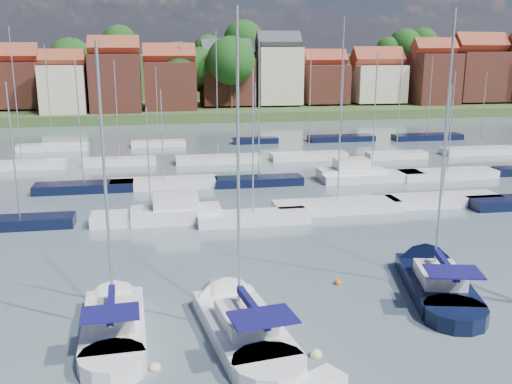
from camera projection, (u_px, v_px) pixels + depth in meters
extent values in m
plane|color=#4B5E67|center=(215.00, 169.00, 65.17)|extent=(260.00, 260.00, 0.00)
cube|color=silver|center=(114.00, 329.00, 27.23)|extent=(3.15, 7.02, 1.20)
cone|color=silver|center=(116.00, 293.00, 31.31)|extent=(3.01, 3.47, 2.88)
cylinder|color=silver|center=(113.00, 367.00, 23.95)|extent=(2.99, 2.99, 1.20)
cube|color=silver|center=(113.00, 315.00, 26.54)|extent=(2.13, 2.96, 0.70)
cylinder|color=#B2B2B7|center=(105.00, 184.00, 25.99)|extent=(0.14, 0.14, 12.79)
cylinder|color=#B2B2B7|center=(111.00, 307.00, 25.43)|extent=(0.25, 3.84, 0.10)
cube|color=#110F4B|center=(111.00, 304.00, 25.39)|extent=(0.44, 3.65, 0.35)
cube|color=#110F4B|center=(110.00, 313.00, 24.17)|extent=(2.51, 1.82, 0.08)
cube|color=silver|center=(243.00, 331.00, 27.07)|extent=(4.20, 8.03, 1.20)
cone|color=silver|center=(218.00, 291.00, 31.49)|extent=(3.67, 4.12, 3.20)
cylinder|color=silver|center=(269.00, 373.00, 23.53)|extent=(3.60, 3.60, 1.20)
cube|color=silver|center=(246.00, 317.00, 26.35)|extent=(2.65, 3.47, 0.70)
cylinder|color=#B2B2B7|center=(238.00, 170.00, 25.70)|extent=(0.14, 0.14, 14.20)
cylinder|color=#B2B2B7|center=(253.00, 310.00, 25.16)|extent=(0.67, 4.24, 0.10)
cube|color=#110F4B|center=(253.00, 307.00, 25.12)|extent=(0.84, 4.05, 0.35)
cube|color=#110F4B|center=(263.00, 317.00, 23.81)|extent=(2.95, 2.27, 0.08)
cube|color=black|center=(436.00, 287.00, 32.09)|extent=(4.88, 8.17, 1.20)
cone|color=black|center=(417.00, 257.00, 36.71)|extent=(3.96, 4.35, 3.18)
cylinder|color=black|center=(455.00, 318.00, 28.39)|extent=(3.84, 3.84, 1.20)
cube|color=silver|center=(439.00, 275.00, 31.34)|extent=(2.91, 3.62, 0.70)
cylinder|color=#B2B2B7|center=(444.00, 148.00, 30.71)|extent=(0.14, 0.14, 14.47)
cylinder|color=#B2B2B7|center=(446.00, 267.00, 30.11)|extent=(1.09, 4.15, 0.10)
cube|color=#110F4B|center=(446.00, 265.00, 30.08)|extent=(1.23, 3.99, 0.35)
cube|color=#110F4B|center=(454.00, 272.00, 28.70)|extent=(3.08, 2.49, 0.08)
cylinder|color=silver|center=(315.00, 382.00, 22.75)|extent=(1.19, 1.19, 0.32)
sphere|color=beige|center=(155.00, 370.00, 24.19)|extent=(0.48, 0.48, 0.48)
sphere|color=beige|center=(316.00, 357.00, 25.25)|extent=(0.53, 0.53, 0.53)
sphere|color=#D85914|center=(338.00, 284.00, 33.06)|extent=(0.41, 0.41, 0.41)
cube|color=black|center=(20.00, 223.00, 43.53)|extent=(8.01, 2.24, 1.00)
cylinder|color=#B2B2B7|center=(13.00, 151.00, 42.18)|extent=(0.12, 0.12, 10.16)
cube|color=silver|center=(151.00, 218.00, 44.92)|extent=(9.22, 2.58, 1.00)
cylinder|color=#B2B2B7|center=(148.00, 161.00, 43.81)|extent=(0.12, 0.12, 8.18)
cube|color=silver|center=(253.00, 219.00, 44.78)|extent=(8.78, 2.46, 1.00)
cylinder|color=#B2B2B7|center=(253.00, 143.00, 43.33)|extent=(0.12, 0.12, 11.06)
cube|color=silver|center=(337.00, 207.00, 48.07)|extent=(10.79, 3.02, 1.00)
cylinder|color=#B2B2B7|center=(341.00, 113.00, 46.15)|extent=(0.12, 0.12, 14.87)
cube|color=silver|center=(442.00, 201.00, 50.11)|extent=(10.13, 2.84, 1.00)
cylinder|color=#B2B2B7|center=(447.00, 141.00, 48.83)|extent=(0.12, 0.12, 9.59)
cube|color=silver|center=(176.00, 216.00, 45.04)|extent=(7.00, 2.60, 1.40)
cube|color=silver|center=(176.00, 202.00, 44.77)|extent=(3.50, 2.20, 1.30)
cube|color=black|center=(84.00, 188.00, 54.74)|extent=(9.30, 2.60, 1.00)
cylinder|color=#B2B2B7|center=(79.00, 123.00, 53.24)|extent=(0.12, 0.12, 11.48)
cube|color=silver|center=(164.00, 184.00, 56.43)|extent=(10.40, 2.91, 1.00)
cylinder|color=#B2B2B7|center=(162.00, 135.00, 55.25)|extent=(0.12, 0.12, 8.77)
cube|color=black|center=(259.00, 182.00, 57.37)|extent=(8.80, 2.46, 1.00)
cylinder|color=#B2B2B7|center=(259.00, 105.00, 55.52)|extent=(0.12, 0.12, 14.33)
cube|color=silver|center=(371.00, 177.00, 59.34)|extent=(10.73, 3.00, 1.00)
cylinder|color=#B2B2B7|center=(375.00, 114.00, 57.75)|extent=(0.12, 0.12, 12.14)
cube|color=silver|center=(447.00, 175.00, 60.62)|extent=(10.48, 2.93, 1.00)
cylinder|color=#B2B2B7|center=(451.00, 122.00, 59.26)|extent=(0.12, 0.12, 10.28)
cube|color=silver|center=(351.00, 175.00, 59.77)|extent=(7.00, 2.60, 1.40)
cube|color=silver|center=(351.00, 165.00, 59.50)|extent=(3.50, 2.20, 1.30)
cube|color=silver|center=(22.00, 166.00, 65.32)|extent=(9.71, 2.72, 1.00)
cylinder|color=#B2B2B7|center=(15.00, 96.00, 63.41)|extent=(0.12, 0.12, 14.88)
cube|color=silver|center=(120.00, 162.00, 67.50)|extent=(8.49, 2.38, 1.00)
cylinder|color=#B2B2B7|center=(117.00, 110.00, 66.02)|extent=(0.12, 0.12, 11.31)
cube|color=silver|center=(218.00, 160.00, 68.83)|extent=(10.16, 2.85, 1.00)
cylinder|color=#B2B2B7|center=(217.00, 95.00, 66.95)|extent=(0.12, 0.12, 14.59)
cube|color=silver|center=(309.00, 157.00, 70.93)|extent=(9.53, 2.67, 1.00)
cylinder|color=#B2B2B7|center=(310.00, 104.00, 69.37)|extent=(0.12, 0.12, 11.91)
cube|color=silver|center=(396.00, 156.00, 71.52)|extent=(7.62, 2.13, 1.00)
cylinder|color=#B2B2B7|center=(399.00, 103.00, 69.94)|extent=(0.12, 0.12, 12.13)
cube|color=silver|center=(479.00, 151.00, 74.66)|extent=(10.17, 2.85, 1.00)
cylinder|color=#B2B2B7|center=(483.00, 110.00, 73.36)|extent=(0.12, 0.12, 9.73)
cube|color=silver|center=(53.00, 148.00, 77.36)|extent=(9.24, 2.59, 1.00)
cylinder|color=#B2B2B7|center=(48.00, 95.00, 75.65)|extent=(0.12, 0.12, 13.17)
cube|color=silver|center=(159.00, 144.00, 80.55)|extent=(7.57, 2.12, 1.00)
cylinder|color=#B2B2B7|center=(157.00, 104.00, 79.19)|extent=(0.12, 0.12, 10.24)
cube|color=black|center=(255.00, 141.00, 83.14)|extent=(6.58, 1.84, 1.00)
cylinder|color=#B2B2B7|center=(255.00, 110.00, 82.06)|extent=(0.12, 0.12, 8.01)
cube|color=black|center=(341.00, 139.00, 85.36)|extent=(9.92, 2.78, 1.00)
cylinder|color=#B2B2B7|center=(343.00, 99.00, 83.92)|extent=(0.12, 0.12, 10.92)
cube|color=black|center=(427.00, 137.00, 86.70)|extent=(10.55, 2.95, 1.00)
cylinder|color=#B2B2B7|center=(430.00, 96.00, 85.19)|extent=(0.12, 0.12, 11.51)
cube|color=#3B542A|center=(180.00, 105.00, 138.61)|extent=(200.00, 70.00, 3.00)
cube|color=#3B542A|center=(175.00, 80.00, 161.34)|extent=(200.00, 60.00, 14.00)
cube|color=brown|center=(13.00, 85.00, 112.89)|extent=(10.37, 9.97, 8.73)
cube|color=brown|center=(10.00, 56.00, 111.53)|extent=(10.57, 5.13, 5.13)
cube|color=beige|center=(64.00, 90.00, 106.52)|extent=(8.09, 8.80, 8.96)
cube|color=brown|center=(62.00, 60.00, 105.20)|extent=(8.25, 4.00, 4.00)
cube|color=brown|center=(116.00, 83.00, 108.81)|extent=(9.36, 10.17, 10.97)
cube|color=brown|center=(114.00, 48.00, 107.21)|extent=(9.54, 4.63, 4.63)
cube|color=brown|center=(170.00, 86.00, 112.43)|extent=(9.90, 8.56, 9.42)
cube|color=brown|center=(169.00, 56.00, 111.00)|extent=(10.10, 4.90, 4.90)
cube|color=brown|center=(228.00, 81.00, 119.16)|extent=(10.59, 8.93, 9.49)
cube|color=#383A42|center=(227.00, 52.00, 117.71)|extent=(10.80, 5.24, 5.24)
cube|color=beige|center=(278.00, 76.00, 119.94)|extent=(9.01, 8.61, 11.65)
cube|color=#383A42|center=(278.00, 42.00, 118.27)|extent=(9.19, 4.46, 4.46)
cube|color=brown|center=(324.00, 84.00, 123.35)|extent=(9.10, 9.34, 8.00)
cube|color=brown|center=(325.00, 59.00, 122.12)|extent=(9.28, 4.50, 4.50)
cube|color=beige|center=(376.00, 84.00, 125.03)|extent=(10.86, 9.59, 7.88)
cube|color=brown|center=(377.00, 59.00, 123.76)|extent=(11.07, 5.37, 5.37)
cube|color=brown|center=(432.00, 79.00, 124.31)|extent=(9.18, 9.96, 10.97)
cube|color=brown|center=(434.00, 48.00, 122.72)|extent=(9.36, 4.54, 4.54)
cube|color=brown|center=(477.00, 76.00, 127.42)|extent=(11.39, 9.67, 10.76)
cube|color=brown|center=(480.00, 45.00, 125.79)|extent=(11.62, 5.64, 5.64)
cylinder|color=#382619|center=(403.00, 69.00, 145.11)|extent=(0.50, 0.50, 4.47)
sphere|color=#1C4F18|center=(405.00, 45.00, 143.64)|extent=(8.18, 8.18, 8.18)
cylinder|color=#382619|center=(201.00, 97.00, 118.25)|extent=(0.50, 0.50, 4.46)
sphere|color=#1C4F18|center=(201.00, 67.00, 116.79)|extent=(8.15, 8.15, 8.15)
cylinder|color=#382619|center=(244.00, 70.00, 136.10)|extent=(0.50, 0.50, 5.15)
sphere|color=#1C4F18|center=(243.00, 40.00, 134.41)|extent=(9.41, 9.41, 9.41)
cylinder|color=#382619|center=(121.00, 70.00, 133.57)|extent=(0.50, 0.50, 4.56)
sphere|color=#1C4F18|center=(119.00, 43.00, 132.08)|extent=(8.34, 8.34, 8.34)
cylinder|color=#382619|center=(73.00, 94.00, 122.40)|extent=(0.50, 0.50, 5.15)
sphere|color=#1C4F18|center=(71.00, 60.00, 120.71)|extent=(9.42, 9.42, 9.42)
cylinder|color=#382619|center=(244.00, 95.00, 128.50)|extent=(0.50, 0.50, 3.77)
sphere|color=#1C4F18|center=(244.00, 72.00, 127.27)|extent=(6.89, 6.89, 6.89)
cylinder|color=#382619|center=(231.00, 97.00, 114.37)|extent=(0.50, 0.50, 5.21)
sphere|color=#1C4F18|center=(231.00, 60.00, 112.66)|extent=(9.53, 9.53, 9.53)
cylinder|color=#382619|center=(448.00, 95.00, 134.06)|extent=(0.50, 0.50, 2.97)
sphere|color=#1C4F18|center=(449.00, 77.00, 133.08)|extent=(5.44, 5.44, 5.44)
cylinder|color=#382619|center=(180.00, 97.00, 115.32)|extent=(0.50, 0.50, 4.84)
sphere|color=#1C4F18|center=(179.00, 64.00, 113.73)|extent=(8.85, 8.85, 8.85)
cylinder|color=#382619|center=(388.00, 71.00, 144.68)|extent=(0.50, 0.50, 3.72)
sphere|color=#1C4F18|center=(389.00, 50.00, 143.46)|extent=(6.80, 6.80, 6.80)
cylinder|color=#382619|center=(432.00, 95.00, 125.40)|extent=(0.50, 0.50, 4.05)
sphere|color=#1C4F18|center=(434.00, 70.00, 124.07)|extent=(7.40, 7.40, 7.40)
cylinder|color=#382619|center=(209.00, 74.00, 134.43)|extent=(0.50, 0.50, 3.93)
sphere|color=#1C4F18|center=(208.00, 50.00, 133.14)|extent=(7.19, 7.19, 7.19)
cylinder|color=#382619|center=(322.00, 95.00, 127.12)|extent=(0.50, 0.50, 3.82)
sphere|color=#1C4F18|center=(322.00, 71.00, 125.86)|extent=(6.99, 6.99, 6.99)
cylinder|color=#382619|center=(97.00, 102.00, 112.04)|extent=(0.50, 0.50, 3.48)
sphere|color=#1C4F18|center=(95.00, 78.00, 110.90)|extent=(6.37, 6.37, 6.37)
cylinder|color=#382619|center=(428.00, 95.00, 134.42)|extent=(0.50, 0.50, 2.99)
sphere|color=#1C4F18|center=(429.00, 77.00, 133.44)|extent=(5.46, 5.46, 5.46)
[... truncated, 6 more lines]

